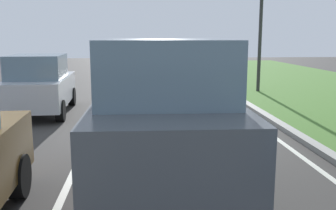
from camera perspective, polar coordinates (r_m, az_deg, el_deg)
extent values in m
plane|color=#383533|center=(11.24, -6.76, -1.74)|extent=(60.00, 60.00, 0.00)
cube|color=silver|center=(11.28, -10.31, -1.77)|extent=(0.12, 32.00, 0.01)
cube|color=silver|center=(11.68, 11.19, -1.40)|extent=(0.12, 32.00, 0.01)
cube|color=#9E9B93|center=(11.81, 13.54, -1.07)|extent=(0.24, 48.00, 0.12)
cube|color=#474C51|center=(5.80, -0.73, -3.67)|extent=(1.99, 4.54, 1.10)
cube|color=slate|center=(5.50, -0.68, 5.61)|extent=(1.75, 2.73, 0.80)
cylinder|color=black|center=(7.43, -8.10, -5.01)|extent=(0.24, 0.76, 0.76)
cylinder|color=black|center=(7.50, 5.38, -4.81)|extent=(0.24, 0.76, 0.76)
cylinder|color=black|center=(4.57, -11.10, -15.17)|extent=(0.24, 0.76, 0.76)
cylinder|color=black|center=(4.68, 11.41, -14.56)|extent=(0.24, 0.76, 0.76)
cylinder|color=black|center=(6.05, -21.34, -9.84)|extent=(0.24, 0.65, 0.64)
cube|color=#B7BABF|center=(12.19, -18.46, 2.08)|extent=(1.78, 3.76, 0.80)
cube|color=slate|center=(11.86, -18.90, 5.44)|extent=(1.55, 1.96, 0.68)
cylinder|color=black|center=(13.62, -20.45, 1.07)|extent=(0.24, 0.61, 0.60)
cylinder|color=black|center=(13.35, -14.14, 1.24)|extent=(0.24, 0.61, 0.60)
cylinder|color=black|center=(11.23, -23.37, -0.98)|extent=(0.24, 0.61, 0.60)
cylinder|color=black|center=(10.89, -15.73, -0.83)|extent=(0.24, 0.61, 0.60)
cylinder|color=#2D2D2D|center=(16.21, 13.60, 10.86)|extent=(0.14, 0.14, 5.14)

